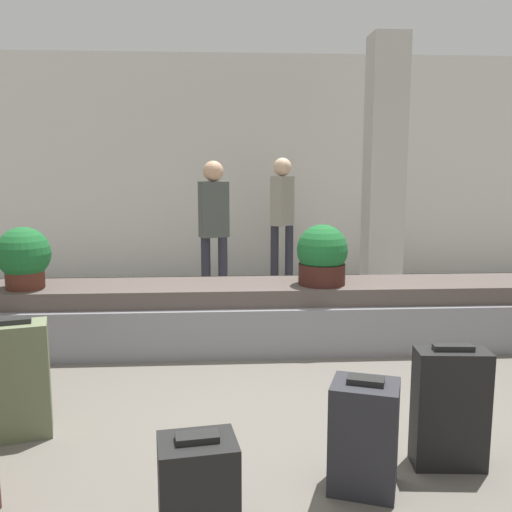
% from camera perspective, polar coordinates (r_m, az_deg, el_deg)
% --- Properties ---
extents(ground_plane, '(18.00, 18.00, 0.00)m').
position_cam_1_polar(ground_plane, '(3.69, 1.76, -17.21)').
color(ground_plane, '#59544C').
extents(back_wall, '(18.00, 0.06, 3.20)m').
position_cam_1_polar(back_wall, '(8.40, -1.43, 8.83)').
color(back_wall, silver).
rests_on(back_wall, ground_plane).
extents(carousel, '(7.02, 0.83, 0.58)m').
position_cam_1_polar(carousel, '(5.23, 0.00, -5.98)').
color(carousel, gray).
rests_on(carousel, ground_plane).
extents(pillar, '(0.44, 0.44, 3.20)m').
position_cam_1_polar(pillar, '(7.35, 12.70, 8.58)').
color(pillar, beige).
rests_on(pillar, ground_plane).
extents(suitcase_0, '(0.40, 0.22, 0.69)m').
position_cam_1_polar(suitcase_0, '(3.36, 18.82, -14.20)').
color(suitcase_0, black).
rests_on(suitcase_0, ground_plane).
extents(suitcase_1, '(0.43, 0.32, 0.74)m').
position_cam_1_polar(suitcase_1, '(3.79, -22.85, -11.35)').
color(suitcase_1, '#5B6647').
rests_on(suitcase_1, ground_plane).
extents(suitcase_4, '(0.38, 0.32, 0.48)m').
position_cam_1_polar(suitcase_4, '(2.73, -5.82, -22.01)').
color(suitcase_4, black).
rests_on(suitcase_4, ground_plane).
extents(suitcase_6, '(0.41, 0.37, 0.59)m').
position_cam_1_polar(suitcase_6, '(3.06, 10.75, -17.25)').
color(suitcase_6, '#232328').
rests_on(suitcase_6, ground_plane).
extents(potted_plant_0, '(0.45, 0.45, 0.54)m').
position_cam_1_polar(potted_plant_0, '(5.11, 6.62, -0.01)').
color(potted_plant_0, '#381914').
rests_on(potted_plant_0, carousel).
extents(potted_plant_1, '(0.46, 0.46, 0.54)m').
position_cam_1_polar(potted_plant_1, '(5.30, -22.21, -0.13)').
color(potted_plant_1, '#4C2319').
rests_on(potted_plant_1, carousel).
extents(traveler_0, '(0.36, 0.28, 1.69)m').
position_cam_1_polar(traveler_0, '(6.63, -4.24, 3.63)').
color(traveler_0, '#282833').
rests_on(traveler_0, ground_plane).
extents(traveler_1, '(0.34, 0.36, 1.73)m').
position_cam_1_polar(traveler_1, '(7.70, 2.63, 4.65)').
color(traveler_1, '#282833').
rests_on(traveler_1, ground_plane).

